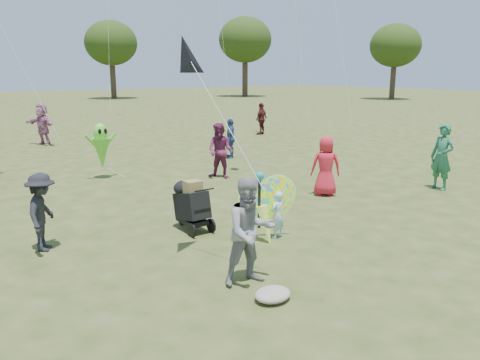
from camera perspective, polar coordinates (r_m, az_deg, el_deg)
name	(u,v)px	position (r m, az deg, el deg)	size (l,w,h in m)	color
ground	(297,249)	(9.00, 6.99, -8.37)	(160.00, 160.00, 0.00)	#51592B
child_girl	(277,215)	(9.40, 4.58, -4.26)	(0.35, 0.23, 0.96)	#A5CCEA
adult_man	(250,231)	(7.29, 1.26, -6.30)	(0.83, 0.65, 1.71)	gray
grey_bag	(273,294)	(7.07, 4.01, -13.74)	(0.57, 0.47, 0.18)	gray
crowd_a	(326,166)	(12.76, 10.41, 1.69)	(0.79, 0.51, 1.61)	red
crowd_b	(42,212)	(9.42, -22.97, -3.62)	(0.95, 0.55, 1.48)	black
crowd_c	(231,138)	(18.14, -1.15, 5.11)	(0.89, 0.37, 1.52)	navy
crowd_e	(220,151)	(14.59, -2.43, 3.56)	(0.84, 0.66, 1.73)	#652144
crowd_f	(442,157)	(14.34, 23.40, 2.59)	(0.68, 0.45, 1.87)	#266748
crowd_h	(261,119)	(25.01, 2.63, 7.47)	(0.98, 0.41, 1.67)	#48181C
crowd_j	(42,124)	(23.19, -22.95, 6.27)	(1.74, 0.55, 1.88)	#A45E85
jogging_stroller	(191,202)	(9.85, -6.03, -2.68)	(0.55, 1.07, 1.09)	black
butterfly_kite	(262,209)	(9.11, 2.69, -3.50)	(1.74, 0.75, 1.61)	#F25B26
delta_kite_rig	(190,61)	(7.91, -6.06, 14.23)	(1.01, 1.61, 2.49)	black
alien_kite	(101,148)	(15.15, -16.53, 3.78)	(1.12, 0.69, 1.74)	#5CCD30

